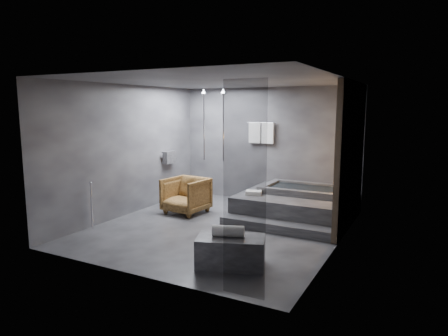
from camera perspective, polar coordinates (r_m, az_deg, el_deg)
The scene contains 7 objects.
room at distance 7.58m, azimuth 2.87°, elevation 4.19°, with size 5.00×5.04×2.82m.
tub_deck at distance 8.70m, azimuth 10.09°, elevation -5.24°, with size 2.20×2.00×0.50m, color #2D2D2F.
tub_step at distance 7.67m, azimuth 7.35°, elevation -8.33°, with size 2.20×0.36×0.18m, color #2D2D2F.
concrete_bench at distance 6.00m, azimuth 0.97°, elevation -11.85°, with size 0.99×0.54×0.45m, color #333335.
driftwood_chair at distance 8.88m, azimuth -5.46°, elevation -3.90°, with size 0.84×0.87×0.79m, color #432A10.
rolled_towel at distance 5.92m, azimuth 0.61°, elevation -9.00°, with size 0.17×0.17×0.47m, color white.
deck_towel at distance 8.42m, azimuth 4.26°, elevation -3.55°, with size 0.32×0.24×0.09m, color white.
Camera 1 is at (3.57, -6.62, 2.33)m, focal length 32.00 mm.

